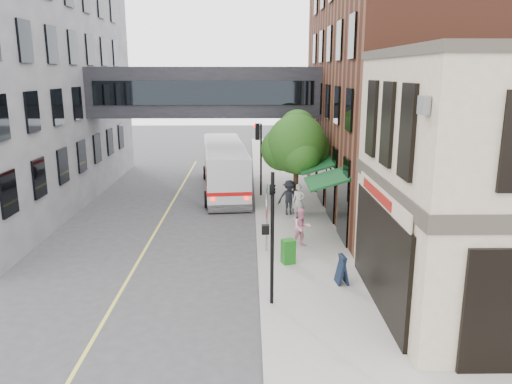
{
  "coord_description": "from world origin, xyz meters",
  "views": [
    {
      "loc": [
        -0.36,
        -13.43,
        7.75
      ],
      "look_at": [
        -0.08,
        4.99,
        3.28
      ],
      "focal_mm": 35.0,
      "sensor_mm": 36.0,
      "label": 1
    }
  ],
  "objects_px": {
    "newspaper_box": "(288,252)",
    "pedestrian_c": "(289,198)",
    "pedestrian_a": "(299,202)",
    "pedestrian_b": "(302,227)",
    "sandwich_board": "(342,269)",
    "bus": "(225,165)"
  },
  "relations": [
    {
      "from": "newspaper_box",
      "to": "pedestrian_c",
      "type": "bearing_deg",
      "value": 67.31
    },
    {
      "from": "pedestrian_c",
      "to": "pedestrian_a",
      "type": "bearing_deg",
      "value": -71.08
    },
    {
      "from": "pedestrian_b",
      "to": "pedestrian_c",
      "type": "distance_m",
      "value": 5.04
    },
    {
      "from": "pedestrian_a",
      "to": "pedestrian_c",
      "type": "distance_m",
      "value": 0.94
    },
    {
      "from": "pedestrian_b",
      "to": "pedestrian_a",
      "type": "bearing_deg",
      "value": 69.93
    },
    {
      "from": "pedestrian_a",
      "to": "pedestrian_c",
      "type": "relative_size",
      "value": 0.99
    },
    {
      "from": "newspaper_box",
      "to": "pedestrian_a",
      "type": "bearing_deg",
      "value": 62.73
    },
    {
      "from": "pedestrian_c",
      "to": "newspaper_box",
      "type": "distance_m",
      "value": 7.09
    },
    {
      "from": "sandwich_board",
      "to": "pedestrian_c",
      "type": "bearing_deg",
      "value": 91.11
    },
    {
      "from": "pedestrian_b",
      "to": "sandwich_board",
      "type": "bearing_deg",
      "value": -91.37
    },
    {
      "from": "newspaper_box",
      "to": "sandwich_board",
      "type": "xyz_separation_m",
      "value": [
        1.82,
        -2.01,
        0.04
      ]
    },
    {
      "from": "pedestrian_b",
      "to": "sandwich_board",
      "type": "height_order",
      "value": "pedestrian_b"
    },
    {
      "from": "pedestrian_a",
      "to": "pedestrian_c",
      "type": "xyz_separation_m",
      "value": [
        -0.44,
        0.83,
        0.01
      ]
    },
    {
      "from": "pedestrian_b",
      "to": "pedestrian_c",
      "type": "bearing_deg",
      "value": 75.5
    },
    {
      "from": "pedestrian_b",
      "to": "newspaper_box",
      "type": "height_order",
      "value": "pedestrian_b"
    },
    {
      "from": "pedestrian_b",
      "to": "newspaper_box",
      "type": "xyz_separation_m",
      "value": [
        -0.74,
        -2.02,
        -0.37
      ]
    },
    {
      "from": "pedestrian_a",
      "to": "newspaper_box",
      "type": "height_order",
      "value": "pedestrian_a"
    },
    {
      "from": "pedestrian_a",
      "to": "pedestrian_b",
      "type": "xyz_separation_m",
      "value": [
        -0.28,
        -4.2,
        -0.07
      ]
    },
    {
      "from": "bus",
      "to": "pedestrian_a",
      "type": "xyz_separation_m",
      "value": [
        4.21,
        -7.12,
        -0.63
      ]
    },
    {
      "from": "bus",
      "to": "sandwich_board",
      "type": "height_order",
      "value": "bus"
    },
    {
      "from": "pedestrian_b",
      "to": "newspaper_box",
      "type": "distance_m",
      "value": 2.18
    },
    {
      "from": "pedestrian_c",
      "to": "newspaper_box",
      "type": "xyz_separation_m",
      "value": [
        -0.59,
        -7.05,
        -0.45
      ]
    }
  ]
}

